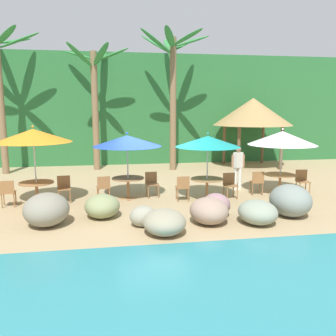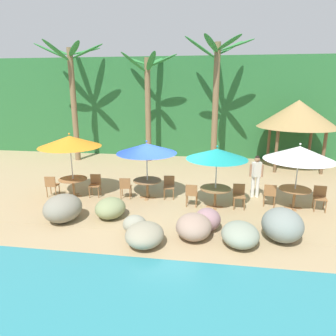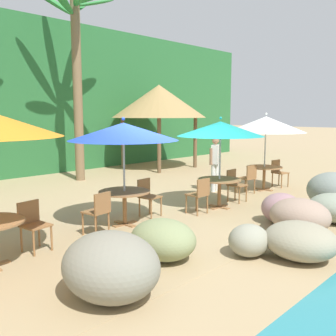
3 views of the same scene
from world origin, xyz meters
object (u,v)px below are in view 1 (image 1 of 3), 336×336
Objects in this scene: umbrella_white at (282,138)px; chair_white_inland at (257,181)px; palm_tree_third at (173,76)px; palm_tree_second at (95,90)px; umbrella_teal at (208,141)px; umbrella_orange at (33,136)px; chair_blue_seaward at (152,182)px; palapa_hut at (253,112)px; chair_teal_inland at (183,186)px; dining_table_white at (280,178)px; chair_white_seaward at (302,180)px; chair_orange_seaward at (64,187)px; waiter_in_white at (238,164)px; dining_table_teal at (207,182)px; dining_table_orange at (36,186)px; umbrella_blue at (127,141)px; chair_orange_inland at (8,191)px; chair_teal_seaward at (230,184)px; chair_blue_inland at (104,186)px; dining_table_blue at (128,181)px.

umbrella_white is 2.77× the size of chair_white_inland.
palm_tree_third is (-2.06, 5.71, 4.10)m from chair_white_inland.
chair_white_inland is at bearing -47.32° from palm_tree_second.
umbrella_orange is at bearing 176.82° from umbrella_teal.
palapa_hut is at bearing 42.96° from chair_blue_seaward.
chair_teal_inland reaches higher than dining_table_white.
palapa_hut reaches higher than chair_white_seaward.
chair_orange_seaward is 7.15m from palm_tree_second.
dining_table_white is at bearing -37.84° from waiter_in_white.
dining_table_teal is 1.26× the size of chair_teal_inland.
umbrella_teal is at bearing -3.18° from dining_table_orange.
umbrella_orange is at bearing 175.60° from chair_teal_inland.
umbrella_blue is at bearing -139.89° from palapa_hut.
chair_orange_inland is 4.67m from chair_blue_seaward.
umbrella_blue is at bearing 6.57° from chair_orange_inland.
dining_table_white is at bearing 6.06° from chair_teal_inland.
chair_orange_seaward is 1.00× the size of chair_teal_seaward.
chair_blue_inland is 7.80m from palm_tree_third.
dining_table_blue is at bearing 6.57° from chair_orange_inland.
dining_table_teal is 0.18× the size of palm_tree_second.
dining_table_white is (7.59, -0.18, 0.10)m from chair_orange_seaward.
chair_blue_seaward is at bearing 157.51° from umbrella_teal.
chair_teal_inland is at bearing -65.85° from palm_tree_second.
dining_table_teal is 1.26× the size of chair_white_inland.
umbrella_orange reaches higher than chair_teal_seaward.
dining_table_blue is 0.86m from chair_blue_inland.
umbrella_blue is 8.95m from palapa_hut.
chair_orange_inland is 7.85m from palm_tree_second.
waiter_in_white is (-2.10, 1.00, 0.47)m from chair_white_seaward.
chair_blue_seaward is 4.64m from dining_table_white.
umbrella_teal is at bearing -12.22° from dining_table_blue.
umbrella_orange is at bearing -179.58° from chair_white_inland.
umbrella_blue is 1.39m from dining_table_blue.
palapa_hut is at bearing 77.24° from umbrella_white.
chair_orange_inland is 7.28m from chair_teal_seaward.
dining_table_white is at bearing 0.17° from dining_table_orange.
umbrella_teal is at bearing -6.14° from chair_orange_seaward.
chair_blue_inland is 1.00× the size of chair_white_seaward.
dining_table_white is (8.42, 0.03, 0.00)m from dining_table_orange.
umbrella_orange is 2.95× the size of chair_blue_seaward.
chair_white_inland is 0.14× the size of palm_tree_second.
palapa_hut is at bearing 51.71° from chair_teal_inland.
umbrella_orange reaches higher than chair_blue_seaward.
chair_blue_seaward is 5.49m from chair_white_seaward.
umbrella_blue is 2.66× the size of chair_teal_seaward.
palm_tree_second is at bearing 132.68° from chair_white_inland.
dining_table_blue and dining_table_white have the same top height.
palm_tree_third is at bearing 109.82° from chair_white_inland.
umbrella_orange is 8.57m from dining_table_white.
chair_teal_seaward is 1.47m from waiter_in_white.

